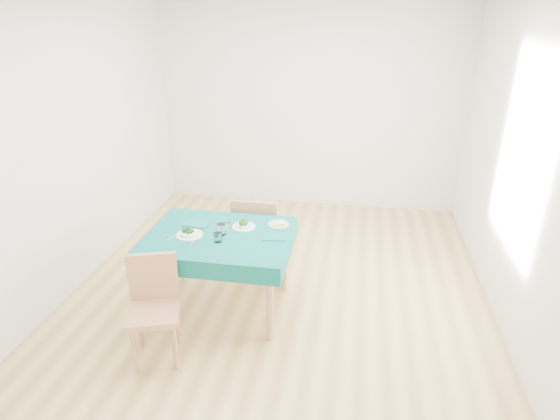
% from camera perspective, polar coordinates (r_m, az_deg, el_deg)
% --- Properties ---
extents(room_shell, '(4.02, 4.52, 2.73)m').
position_cam_1_polar(room_shell, '(4.16, 0.00, 6.29)').
color(room_shell, '#A98646').
rests_on(room_shell, ground).
extents(table, '(1.26, 0.96, 0.76)m').
position_cam_1_polar(table, '(4.30, -7.24, -7.51)').
color(table, '#07544F').
rests_on(table, ground).
extents(chair_near, '(0.49, 0.51, 0.95)m').
position_cam_1_polar(chair_near, '(3.77, -15.22, -11.38)').
color(chair_near, '#AB7650').
rests_on(chair_near, ground).
extents(chair_far, '(0.46, 0.50, 1.14)m').
position_cam_1_polar(chair_far, '(4.82, -2.58, -1.09)').
color(chair_far, '#AB7650').
rests_on(chair_far, ground).
extents(bowl_near, '(0.23, 0.23, 0.07)m').
position_cam_1_polar(bowl_near, '(4.12, -11.00, -2.65)').
color(bowl_near, white).
rests_on(bowl_near, table).
extents(bowl_far, '(0.21, 0.21, 0.06)m').
position_cam_1_polar(bowl_far, '(4.21, -4.45, -1.73)').
color(bowl_far, white).
rests_on(bowl_far, table).
extents(fork_near, '(0.08, 0.16, 0.00)m').
position_cam_1_polar(fork_near, '(4.14, -12.85, -3.22)').
color(fork_near, silver).
rests_on(fork_near, table).
extents(knife_near, '(0.05, 0.23, 0.00)m').
position_cam_1_polar(knife_near, '(4.04, -10.53, -3.71)').
color(knife_near, silver).
rests_on(knife_near, table).
extents(fork_far, '(0.03, 0.19, 0.00)m').
position_cam_1_polar(fork_far, '(4.25, -6.56, -2.00)').
color(fork_far, silver).
rests_on(fork_far, table).
extents(knife_far, '(0.06, 0.19, 0.00)m').
position_cam_1_polar(knife_far, '(4.04, -1.88, -3.29)').
color(knife_far, silver).
rests_on(knife_far, table).
extents(napkin_near, '(0.24, 0.18, 0.01)m').
position_cam_1_polar(napkin_near, '(4.33, -10.13, -1.68)').
color(napkin_near, '#0B5D57').
rests_on(napkin_near, table).
extents(napkin_far, '(0.20, 0.15, 0.01)m').
position_cam_1_polar(napkin_far, '(4.03, -0.72, -3.33)').
color(napkin_far, '#0B5D57').
rests_on(napkin_far, table).
extents(tumbler_center, '(0.08, 0.08, 0.10)m').
position_cam_1_polar(tumbler_center, '(4.09, -7.16, -2.36)').
color(tumbler_center, white).
rests_on(tumbler_center, table).
extents(tumbler_side, '(0.07, 0.07, 0.08)m').
position_cam_1_polar(tumbler_side, '(3.98, -7.60, -3.30)').
color(tumbler_side, white).
rests_on(tumbler_side, table).
extents(side_plate, '(0.19, 0.19, 0.01)m').
position_cam_1_polar(side_plate, '(4.26, -0.21, -1.76)').
color(side_plate, '#B8C05E').
rests_on(side_plate, table).
extents(bread_slice, '(0.12, 0.12, 0.01)m').
position_cam_1_polar(bread_slice, '(4.25, -0.21, -1.61)').
color(bread_slice, beige).
rests_on(bread_slice, side_plate).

